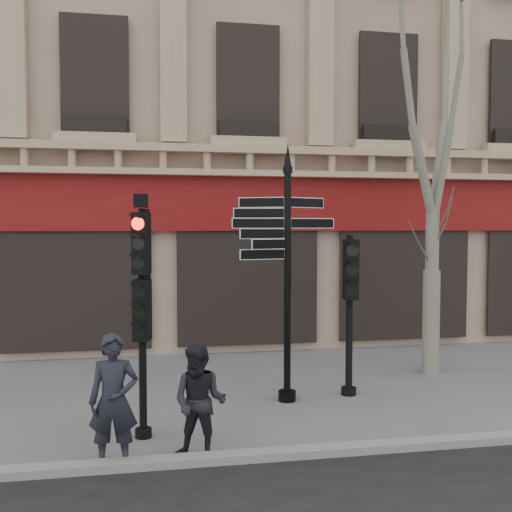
{
  "coord_description": "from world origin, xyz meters",
  "views": [
    {
      "loc": [
        -2.18,
        -8.59,
        3.06
      ],
      "look_at": [
        -0.56,
        0.6,
        2.57
      ],
      "focal_mm": 40.0,
      "sensor_mm": 36.0,
      "label": 1
    }
  ],
  "objects_px": {
    "plane_tree": "(435,90)",
    "pedestrian_b": "(200,402)",
    "traffic_signal_secondary": "(350,287)",
    "traffic_signal_main": "(142,285)",
    "fingerpost": "(288,229)",
    "pedestrian_a": "(114,401)"
  },
  "relations": [
    {
      "from": "traffic_signal_secondary",
      "to": "pedestrian_a",
      "type": "xyz_separation_m",
      "value": [
        -3.97,
        -2.47,
        -1.12
      ]
    },
    {
      "from": "pedestrian_a",
      "to": "pedestrian_b",
      "type": "bearing_deg",
      "value": 5.9
    },
    {
      "from": "traffic_signal_secondary",
      "to": "plane_tree",
      "type": "height_order",
      "value": "plane_tree"
    },
    {
      "from": "fingerpost",
      "to": "pedestrian_b",
      "type": "relative_size",
      "value": 2.95
    },
    {
      "from": "fingerpost",
      "to": "pedestrian_a",
      "type": "xyz_separation_m",
      "value": [
        -2.79,
        -2.31,
        -2.15
      ]
    },
    {
      "from": "traffic_signal_main",
      "to": "plane_tree",
      "type": "distance_m",
      "value": 7.34
    },
    {
      "from": "traffic_signal_main",
      "to": "plane_tree",
      "type": "bearing_deg",
      "value": 42.47
    },
    {
      "from": "plane_tree",
      "to": "pedestrian_b",
      "type": "height_order",
      "value": "plane_tree"
    },
    {
      "from": "traffic_signal_main",
      "to": "pedestrian_b",
      "type": "xyz_separation_m",
      "value": [
        0.75,
        -0.92,
        -1.46
      ]
    },
    {
      "from": "pedestrian_a",
      "to": "pedestrian_b",
      "type": "relative_size",
      "value": 1.12
    },
    {
      "from": "plane_tree",
      "to": "pedestrian_a",
      "type": "bearing_deg",
      "value": -149.44
    },
    {
      "from": "plane_tree",
      "to": "fingerpost",
      "type": "bearing_deg",
      "value": -158.59
    },
    {
      "from": "traffic_signal_main",
      "to": "plane_tree",
      "type": "height_order",
      "value": "plane_tree"
    },
    {
      "from": "pedestrian_a",
      "to": "pedestrian_b",
      "type": "xyz_separation_m",
      "value": [
        1.09,
        0.06,
        -0.09
      ]
    },
    {
      "from": "fingerpost",
      "to": "pedestrian_a",
      "type": "relative_size",
      "value": 2.62
    },
    {
      "from": "pedestrian_a",
      "to": "fingerpost",
      "type": "bearing_deg",
      "value": 42.24
    },
    {
      "from": "traffic_signal_main",
      "to": "traffic_signal_secondary",
      "type": "distance_m",
      "value": 3.93
    },
    {
      "from": "plane_tree",
      "to": "pedestrian_b",
      "type": "bearing_deg",
      "value": -144.83
    },
    {
      "from": "pedestrian_b",
      "to": "pedestrian_a",
      "type": "bearing_deg",
      "value": -154.75
    },
    {
      "from": "traffic_signal_secondary",
      "to": "pedestrian_b",
      "type": "height_order",
      "value": "traffic_signal_secondary"
    },
    {
      "from": "plane_tree",
      "to": "traffic_signal_secondary",
      "type": "bearing_deg",
      "value": -151.9
    },
    {
      "from": "fingerpost",
      "to": "pedestrian_b",
      "type": "distance_m",
      "value": 3.61
    }
  ]
}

